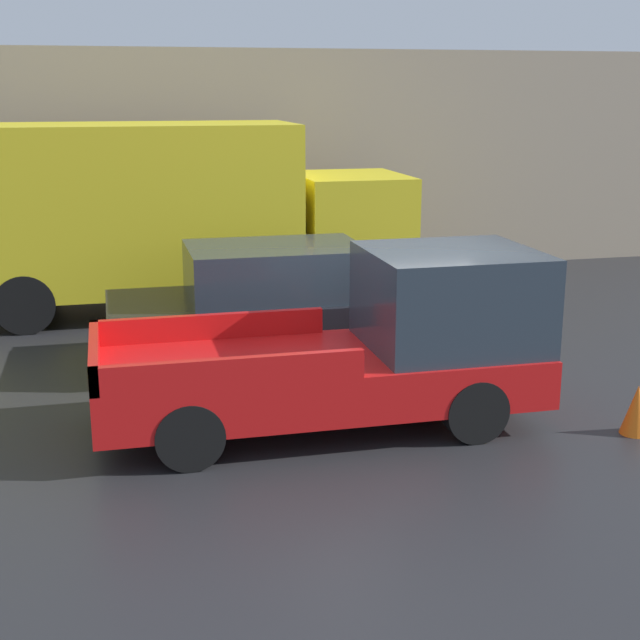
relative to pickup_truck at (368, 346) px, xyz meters
The scene contains 6 objects.
ground_plane 1.12m from the pickup_truck, 23.36° to the left, with size 60.00×60.00×0.00m, color #232326.
building_wall 8.94m from the pickup_truck, 86.27° to the left, with size 28.00×0.15×4.59m.
pickup_truck is the anchor object (origin of this frame).
car 2.77m from the pickup_truck, 103.83° to the left, with size 4.44×1.94×1.67m.
delivery_truck 6.53m from the pickup_truck, 109.68° to the left, with size 8.53×2.40×3.24m.
traffic_cone 3.12m from the pickup_truck, 20.68° to the right, with size 0.34×0.34×0.57m.
Camera 1 is at (-3.43, -9.71, 3.81)m, focal length 50.00 mm.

